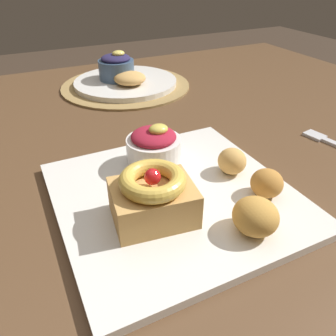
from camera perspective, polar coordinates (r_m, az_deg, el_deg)
The scene contains 12 objects.
dining_table at distance 0.65m, azimuth -0.25°, elevation -1.72°, with size 1.33×1.06×0.73m.
woven_placemat at distance 0.87m, azimuth -7.17°, elevation 13.75°, with size 0.32×0.32×0.01m, color #997A47.
front_plate at distance 0.45m, azimuth 1.11°, elevation -4.87°, with size 0.30×0.30×0.01m, color white.
cake_slice at distance 0.39m, azimuth -2.56°, elevation -4.90°, with size 0.10×0.09×0.07m.
berry_ramekin at distance 0.49m, azimuth -2.40°, elevation 3.38°, with size 0.08×0.08×0.07m.
fritter_front at distance 0.49m, azimuth 10.83°, elevation 1.16°, with size 0.04×0.04×0.04m, color tan.
fritter_middle at distance 0.39m, azimuth 14.66°, elevation -7.97°, with size 0.05×0.05×0.04m, color gold.
fritter_back at distance 0.45m, azimuth 16.45°, elevation -2.50°, with size 0.04×0.04×0.04m, color #BC7F38.
back_plate at distance 0.87m, azimuth -7.21°, elevation 14.28°, with size 0.25×0.25×0.01m, color white.
back_ramekin at distance 0.87m, azimuth -8.78°, elevation 16.65°, with size 0.09×0.09×0.07m.
back_pastry at distance 0.83m, azimuth -6.52°, elevation 14.93°, with size 0.08×0.08×0.03m, color tan.
fork at distance 0.65m, azimuth 26.14°, elevation 3.87°, with size 0.04×0.13×0.00m.
Camera 1 is at (-0.23, -0.49, 1.01)m, focal length 35.82 mm.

